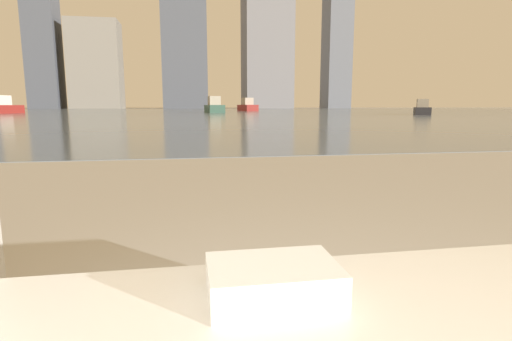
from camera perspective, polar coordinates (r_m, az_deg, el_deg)
towel_stack at (r=0.93m, az=2.44°, el=-15.46°), size 0.29×0.20×0.08m
harbor_water at (r=61.94m, az=-9.72°, el=8.34°), size 180.00×110.00×0.01m
harbor_boat_0 at (r=64.70m, az=-1.22°, el=9.15°), size 2.70×5.77×2.08m
harbor_boat_2 at (r=52.64m, az=-32.68°, el=7.63°), size 3.24×5.56×1.97m
harbor_boat_3 at (r=42.40m, az=22.64°, el=8.10°), size 3.13×4.19×1.51m
harbor_boat_5 at (r=50.13m, az=-5.99°, el=9.03°), size 2.25×5.46×2.00m
skyline_tower_2 at (r=120.83m, az=-21.90°, el=13.78°), size 13.21×9.79×23.41m
skyline_tower_4 at (r=121.66m, az=1.54°, el=17.96°), size 13.53×12.83×38.46m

